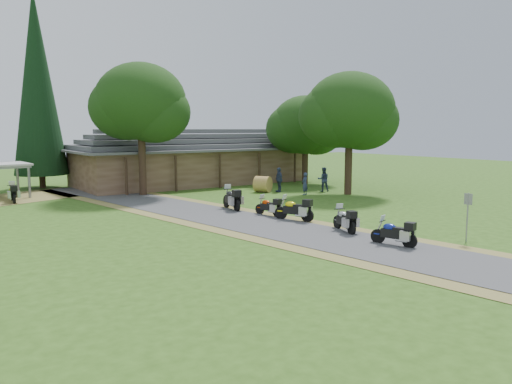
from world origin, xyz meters
TOP-DOWN VIEW (x-y plane):
  - ground at (0.00, 0.00)m, footprint 120.00×120.00m
  - driveway at (-0.50, 4.00)m, footprint 51.95×51.95m
  - lodge at (6.00, 24.00)m, footprint 21.40×9.40m
  - motorcycle_row_a at (1.27, -2.28)m, footprint 1.03×1.87m
  - motorcycle_row_b at (1.67, 0.98)m, footprint 1.13×1.93m
  - motorcycle_row_c at (1.54, 4.56)m, footprint 1.40×2.07m
  - motorcycle_row_d at (1.36, 6.60)m, footprint 0.87×1.76m
  - motorcycle_row_e at (0.82, 9.63)m, footprint 1.07×2.21m
  - motorcycle_carport_a at (-9.44, 20.59)m, footprint 0.81×2.00m
  - person_a at (8.86, 12.16)m, footprint 0.67×0.58m
  - person_b at (11.41, 12.90)m, footprint 0.78×0.72m
  - person_c at (8.38, 14.66)m, footprint 0.60×0.73m
  - hay_bale at (7.27, 15.25)m, footprint 1.64×1.60m
  - sign_post at (4.40, -3.64)m, footprint 0.39×0.06m
  - oak_lodge_left at (-0.93, 19.02)m, footprint 6.56×6.56m
  - oak_lodge_right at (13.87, 17.93)m, footprint 6.05×6.05m
  - oak_driveway at (11.74, 10.58)m, footprint 6.59×6.59m
  - cedar_near at (-5.97, 28.05)m, footprint 4.24×4.24m

SIDE VIEW (x-z plane):
  - ground at x=0.00m, z-range 0.00..0.00m
  - driveway at x=-0.50m, z-range 0.00..0.00m
  - motorcycle_row_d at x=1.36m, z-range 0.00..1.15m
  - motorcycle_row_a at x=1.27m, z-range 0.00..1.22m
  - hay_bale at x=7.27m, z-range 0.00..1.24m
  - motorcycle_row_b at x=1.67m, z-range 0.00..1.25m
  - motorcycle_carport_a at x=-9.44m, z-range 0.00..1.34m
  - motorcycle_row_c at x=1.54m, z-range 0.00..1.35m
  - motorcycle_row_e at x=0.82m, z-range 0.00..1.45m
  - person_a at x=8.86m, z-range 0.00..1.96m
  - sign_post at x=4.40m, z-range 0.00..2.15m
  - person_b at x=11.41m, z-range 0.00..2.22m
  - person_c at x=8.38m, z-range 0.00..2.23m
  - lodge at x=6.00m, z-range 0.00..4.90m
  - oak_lodge_right at x=13.87m, z-range 0.00..8.41m
  - oak_driveway at x=11.74m, z-range 0.00..10.04m
  - oak_lodge_left at x=-0.93m, z-range 0.00..11.03m
  - cedar_near at x=-5.97m, z-range 0.00..16.09m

